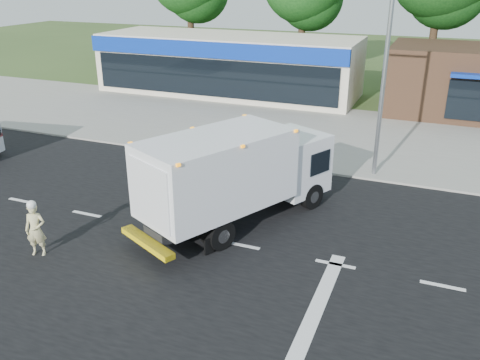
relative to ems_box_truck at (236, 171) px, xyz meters
The scene contains 10 objects.
ground 2.51m from the ems_box_truck, 61.04° to the right, with size 120.00×120.00×0.00m, color #385123.
road_asphalt 2.50m from the ems_box_truck, 61.04° to the right, with size 60.00×14.00×0.02m, color black.
sidewalk 7.09m from the ems_box_truck, 83.46° to the left, with size 60.00×2.40×0.12m, color gray.
parking_apron 12.76m from the ems_box_truck, 86.46° to the left, with size 60.00×9.00×0.02m, color gray.
lane_markings 3.97m from the ems_box_truck, 52.33° to the right, with size 55.20×7.00×0.01m.
ems_box_truck is the anchor object (origin of this frame).
emergency_worker 6.49m from the ems_box_truck, 138.68° to the right, with size 0.73×0.60×1.82m.
retail_strip_mall 20.26m from the ems_box_truck, 113.93° to the left, with size 18.00×6.20×4.00m.
brown_storefront 20.14m from the ems_box_truck, 67.27° to the left, with size 10.00×6.70×4.00m.
traffic_signal_pole 7.56m from the ems_box_truck, 63.17° to the left, with size 3.51×0.25×8.00m.
Camera 1 is at (5.23, -13.12, 8.11)m, focal length 38.00 mm.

